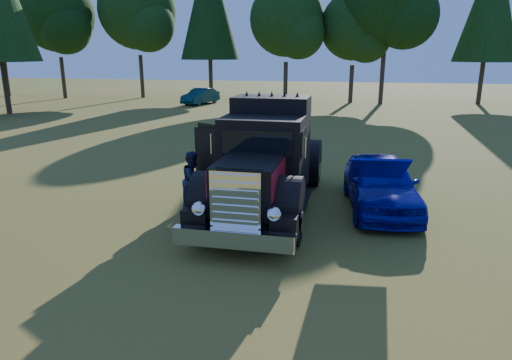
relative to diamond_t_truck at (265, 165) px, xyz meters
The scene contains 7 objects.
ground 2.00m from the diamond_t_truck, 77.59° to the right, with size 120.00×120.00×0.00m, color #415619.
treeline 26.90m from the diamond_t_truck, 94.40° to the left, with size 72.10×24.04×13.84m.
diamond_t_truck is the anchor object (origin of this frame).
hotrod_coupe 3.19m from the diamond_t_truck, 14.78° to the left, with size 2.23×4.50×1.89m.
spectator_near 1.49m from the diamond_t_truck, behind, with size 0.57×0.37×1.56m, color #1C1E42.
spectator_far 2.02m from the diamond_t_truck, behind, with size 0.78×0.60×1.60m, color #1B2741.
distant_teal_car 27.32m from the diamond_t_truck, 112.43° to the left, with size 1.38×3.96×1.30m, color #0A313F.
Camera 1 is at (1.90, -10.00, 4.14)m, focal length 32.00 mm.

